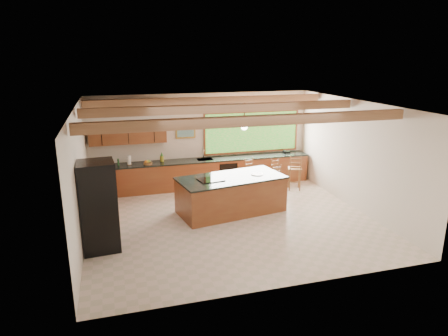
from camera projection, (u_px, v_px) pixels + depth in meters
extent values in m
plane|color=beige|center=(231.00, 220.00, 10.39)|extent=(7.20, 7.20, 0.00)
cube|color=beige|center=(202.00, 140.00, 12.99)|extent=(7.20, 0.04, 3.00)
cube|color=beige|center=(285.00, 212.00, 6.98)|extent=(7.20, 0.04, 3.00)
cube|color=beige|center=(79.00, 177.00, 9.03)|extent=(0.04, 6.50, 3.00)
cube|color=beige|center=(357.00, 155.00, 10.94)|extent=(0.04, 6.50, 3.00)
cube|color=#A26E51|center=(232.00, 105.00, 9.58)|extent=(7.20, 6.50, 0.04)
cube|color=#986F4C|center=(254.00, 121.00, 8.14)|extent=(7.10, 0.15, 0.22)
cube|color=#986F4C|center=(226.00, 108.00, 10.08)|extent=(7.10, 0.15, 0.22)
cube|color=#986F4C|center=(209.00, 101.00, 11.74)|extent=(7.10, 0.15, 0.22)
cube|color=brown|center=(128.00, 132.00, 12.09)|extent=(2.30, 0.35, 0.70)
cube|color=beige|center=(127.00, 113.00, 11.86)|extent=(2.60, 0.50, 0.48)
cylinder|color=#FFEABF|center=(103.00, 121.00, 11.74)|extent=(0.10, 0.10, 0.01)
cylinder|color=#FFEABF|center=(151.00, 119.00, 12.11)|extent=(0.10, 0.10, 0.01)
cube|color=#6EB03F|center=(252.00, 132.00, 13.37)|extent=(3.20, 0.04, 1.30)
cube|color=#A98433|center=(185.00, 130.00, 12.72)|extent=(0.64, 0.03, 0.54)
cube|color=#447C63|center=(186.00, 130.00, 12.71)|extent=(0.54, 0.01, 0.44)
cube|color=brown|center=(205.00, 174.00, 12.97)|extent=(7.00, 0.65, 0.88)
cube|color=black|center=(205.00, 160.00, 12.84)|extent=(7.04, 0.69, 0.04)
cube|color=brown|center=(100.00, 199.00, 10.66)|extent=(0.65, 2.35, 0.88)
cube|color=black|center=(98.00, 183.00, 10.54)|extent=(0.69, 2.39, 0.04)
cube|color=black|center=(229.00, 175.00, 12.85)|extent=(0.60, 0.02, 0.78)
cube|color=silver|center=(205.00, 160.00, 12.84)|extent=(0.50, 0.38, 0.03)
cylinder|color=silver|center=(203.00, 153.00, 12.98)|extent=(0.03, 0.03, 0.30)
cylinder|color=silver|center=(204.00, 150.00, 12.85)|extent=(0.03, 0.20, 0.03)
cylinder|color=white|center=(129.00, 160.00, 12.17)|extent=(0.12, 0.12, 0.28)
cylinder|color=#193E1D|center=(118.00, 162.00, 12.10)|extent=(0.05, 0.05, 0.19)
cylinder|color=#193E1D|center=(118.00, 162.00, 12.18)|extent=(0.05, 0.05, 0.19)
cube|color=black|center=(286.00, 152.00, 13.65)|extent=(0.24, 0.20, 0.10)
cube|color=brown|center=(231.00, 195.00, 10.87)|extent=(2.98, 1.76, 0.95)
cube|color=black|center=(231.00, 178.00, 10.73)|extent=(3.03, 1.81, 0.04)
cube|color=black|center=(211.00, 180.00, 10.47)|extent=(0.70, 0.60, 0.02)
cylinder|color=white|center=(257.00, 174.00, 10.97)|extent=(0.34, 0.34, 0.02)
cube|color=black|center=(98.00, 206.00, 8.62)|extent=(0.83, 0.81, 2.00)
cube|color=silver|center=(117.00, 205.00, 8.72)|extent=(0.02, 0.06, 1.84)
cube|color=brown|center=(246.00, 169.00, 12.76)|extent=(0.48, 0.48, 0.04)
cylinder|color=brown|center=(243.00, 181.00, 12.67)|extent=(0.04, 0.04, 0.62)
cylinder|color=brown|center=(251.00, 180.00, 12.75)|extent=(0.04, 0.04, 0.62)
cylinder|color=brown|center=(240.00, 178.00, 12.95)|extent=(0.04, 0.04, 0.62)
cylinder|color=brown|center=(248.00, 177.00, 13.02)|extent=(0.04, 0.04, 0.62)
cube|color=brown|center=(272.00, 169.00, 13.08)|extent=(0.38, 0.38, 0.04)
cylinder|color=brown|center=(270.00, 179.00, 13.00)|extent=(0.03, 0.03, 0.55)
cylinder|color=brown|center=(277.00, 178.00, 13.07)|extent=(0.03, 0.03, 0.55)
cylinder|color=brown|center=(267.00, 176.00, 13.25)|extent=(0.03, 0.03, 0.55)
cylinder|color=brown|center=(274.00, 176.00, 13.32)|extent=(0.03, 0.03, 0.55)
cube|color=brown|center=(295.00, 168.00, 12.64)|extent=(0.53, 0.53, 0.04)
cylinder|color=brown|center=(292.00, 181.00, 12.54)|extent=(0.04, 0.04, 0.67)
cylinder|color=brown|center=(301.00, 180.00, 12.63)|extent=(0.04, 0.04, 0.67)
cylinder|color=brown|center=(288.00, 178.00, 12.84)|extent=(0.04, 0.04, 0.67)
cylinder|color=brown|center=(297.00, 177.00, 12.93)|extent=(0.04, 0.04, 0.67)
cube|color=brown|center=(275.00, 176.00, 12.21)|extent=(0.40, 0.40, 0.04)
cylinder|color=brown|center=(272.00, 187.00, 12.13)|extent=(0.03, 0.03, 0.58)
cylinder|color=brown|center=(280.00, 186.00, 12.20)|extent=(0.03, 0.03, 0.58)
cylinder|color=brown|center=(268.00, 184.00, 12.39)|extent=(0.03, 0.03, 0.58)
cylinder|color=brown|center=(277.00, 183.00, 12.46)|extent=(0.03, 0.03, 0.58)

